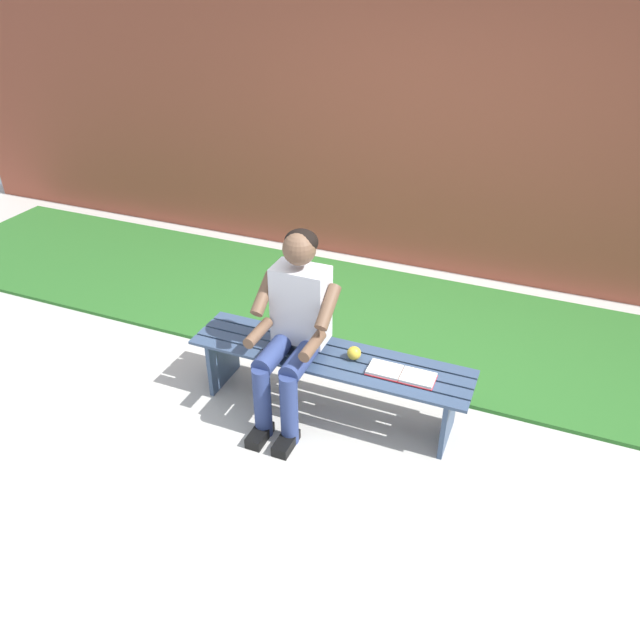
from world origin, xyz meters
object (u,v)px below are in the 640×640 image
(person_seated, at_px, (293,324))
(book_open, at_px, (401,374))
(bench_near, at_px, (329,368))
(apple, at_px, (354,353))

(person_seated, relative_size, book_open, 3.00)
(bench_near, height_order, book_open, book_open)
(apple, xyz_separation_m, book_open, (-0.32, 0.05, -0.03))
(person_seated, xyz_separation_m, apple, (-0.35, -0.12, -0.20))
(bench_near, bearing_deg, book_open, 176.66)
(person_seated, relative_size, apple, 14.09)
(bench_near, relative_size, apple, 20.72)
(bench_near, distance_m, person_seated, 0.41)
(apple, relative_size, book_open, 0.21)
(bench_near, height_order, apple, apple)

